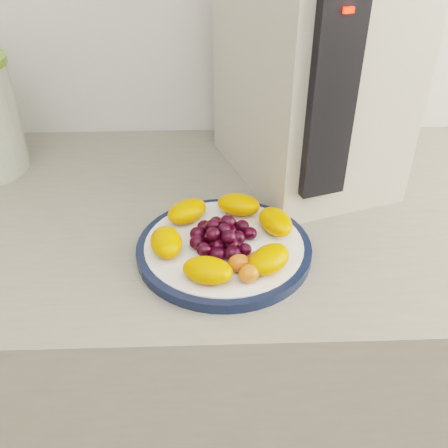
{
  "coord_description": "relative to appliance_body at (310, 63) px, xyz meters",
  "views": [
    {
      "loc": [
        0.06,
        0.51,
        1.34
      ],
      "look_at": [
        0.08,
        1.07,
        0.95
      ],
      "focal_mm": 40.0,
      "sensor_mm": 36.0,
      "label": 1
    }
  ],
  "objects": [
    {
      "name": "counter",
      "position": [
        -0.23,
        -0.11,
        -0.64
      ],
      "size": [
        3.5,
        0.6,
        0.9
      ],
      "primitive_type": "cube",
      "color": "gray",
      "rests_on": "floor"
    },
    {
      "name": "cabinet_face",
      "position": [
        -0.23,
        -0.11,
        -0.67
      ],
      "size": [
        3.48,
        0.58,
        0.84
      ],
      "primitive_type": "cube",
      "color": "#8B5F49",
      "rests_on": "floor"
    },
    {
      "name": "plate_rim",
      "position": [
        -0.15,
        -0.24,
        -0.19
      ],
      "size": [
        0.25,
        0.25,
        0.01
      ],
      "primitive_type": "cylinder",
      "color": "#101933",
      "rests_on": "counter"
    },
    {
      "name": "appliance_panel",
      "position": [
        -0.0,
        -0.17,
        0.01
      ],
      "size": [
        0.07,
        0.04,
        0.29
      ],
      "primitive_type": "cube",
      "rotation": [
        0.0,
        0.0,
        0.32
      ],
      "color": "black",
      "rests_on": "appliance_body"
    },
    {
      "name": "fruit_plate",
      "position": [
        -0.15,
        -0.25,
        -0.16
      ],
      "size": [
        0.21,
        0.21,
        0.03
      ],
      "color": "orange",
      "rests_on": "plate_face"
    },
    {
      "name": "appliance_body",
      "position": [
        0.0,
        0.0,
        0.0
      ],
      "size": [
        0.31,
        0.37,
        0.39
      ],
      "primitive_type": "cube",
      "rotation": [
        0.0,
        0.0,
        0.32
      ],
      "color": "#B8B29F",
      "rests_on": "counter"
    },
    {
      "name": "appliance_led",
      "position": [
        0.0,
        -0.18,
        0.12
      ],
      "size": [
        0.01,
        0.01,
        0.01
      ],
      "primitive_type": "cube",
      "rotation": [
        0.0,
        0.0,
        0.32
      ],
      "color": "#FF0C05",
      "rests_on": "appliance_panel"
    },
    {
      "name": "plate_face",
      "position": [
        -0.15,
        -0.24,
        -0.19
      ],
      "size": [
        0.22,
        0.22,
        0.02
      ],
      "primitive_type": "cylinder",
      "color": "white",
      "rests_on": "counter"
    }
  ]
}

